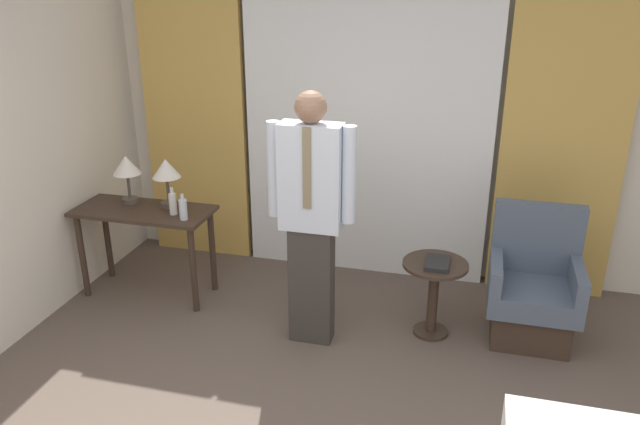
{
  "coord_description": "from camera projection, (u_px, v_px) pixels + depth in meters",
  "views": [
    {
      "loc": [
        0.89,
        -2.22,
        2.53
      ],
      "look_at": [
        -0.04,
        1.39,
        1.05
      ],
      "focal_mm": 35.0,
      "sensor_mm": 36.0,
      "label": 1
    }
  ],
  "objects": [
    {
      "name": "person",
      "position": [
        311.0,
        211.0,
        4.18
      ],
      "size": [
        0.6,
        0.21,
        1.8
      ],
      "color": "#38332D",
      "rests_on": "ground_plane"
    },
    {
      "name": "curtain_drape_left",
      "position": [
        195.0,
        117.0,
        5.48
      ],
      "size": [
        0.93,
        0.06,
        2.58
      ],
      "color": "gold",
      "rests_on": "ground_plane"
    },
    {
      "name": "book",
      "position": [
        437.0,
        263.0,
        4.36
      ],
      "size": [
        0.16,
        0.25,
        0.03
      ],
      "color": "black",
      "rests_on": "side_table"
    },
    {
      "name": "table_lamp_left",
      "position": [
        127.0,
        168.0,
        4.94
      ],
      "size": [
        0.22,
        0.22,
        0.39
      ],
      "color": "#4C4238",
      "rests_on": "desk"
    },
    {
      "name": "curtain_drape_right",
      "position": [
        563.0,
        140.0,
        4.76
      ],
      "size": [
        0.93,
        0.06,
        2.58
      ],
      "color": "gold",
      "rests_on": "ground_plane"
    },
    {
      "name": "table_lamp_right",
      "position": [
        166.0,
        172.0,
        4.86
      ],
      "size": [
        0.22,
        0.22,
        0.39
      ],
      "color": "#4C4238",
      "rests_on": "desk"
    },
    {
      "name": "side_table",
      "position": [
        434.0,
        286.0,
        4.47
      ],
      "size": [
        0.46,
        0.46,
        0.57
      ],
      "color": "#38281E",
      "rests_on": "ground_plane"
    },
    {
      "name": "bottle_by_lamp",
      "position": [
        183.0,
        209.0,
        4.68
      ],
      "size": [
        0.06,
        0.06,
        0.2
      ],
      "color": "silver",
      "rests_on": "desk"
    },
    {
      "name": "wall_back",
      "position": [
        369.0,
        117.0,
        5.21
      ],
      "size": [
        10.0,
        0.06,
        2.7
      ],
      "color": "silver",
      "rests_on": "ground_plane"
    },
    {
      "name": "bottle_near_edge",
      "position": [
        173.0,
        203.0,
        4.78
      ],
      "size": [
        0.06,
        0.06,
        0.22
      ],
      "color": "silver",
      "rests_on": "desk"
    },
    {
      "name": "desk",
      "position": [
        145.0,
        224.0,
        4.96
      ],
      "size": [
        1.09,
        0.48,
        0.74
      ],
      "color": "#38281E",
      "rests_on": "ground_plane"
    },
    {
      "name": "armchair",
      "position": [
        533.0,
        293.0,
        4.45
      ],
      "size": [
        0.63,
        0.57,
        0.96
      ],
      "color": "#38281E",
      "rests_on": "ground_plane"
    },
    {
      "name": "curtain_sheer_center",
      "position": [
        366.0,
        127.0,
        5.12
      ],
      "size": [
        2.06,
        0.06,
        2.58
      ],
      "color": "white",
      "rests_on": "ground_plane"
    }
  ]
}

